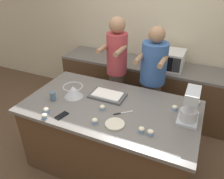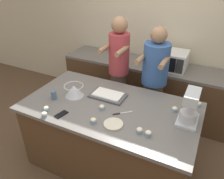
{
  "view_description": "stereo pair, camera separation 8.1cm",
  "coord_description": "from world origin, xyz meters",
  "views": [
    {
      "loc": [
        0.86,
        -1.86,
        2.29
      ],
      "look_at": [
        0.0,
        0.05,
        1.07
      ],
      "focal_mm": 35.0,
      "sensor_mm": 36.0,
      "label": 1
    },
    {
      "loc": [
        0.93,
        -1.83,
        2.29
      ],
      "look_at": [
        0.0,
        0.05,
        1.07
      ],
      "focal_mm": 35.0,
      "sensor_mm": 36.0,
      "label": 2
    }
  ],
  "objects": [
    {
      "name": "drinking_glass",
      "position": [
        -0.65,
        -0.17,
        0.95
      ],
      "size": [
        0.07,
        0.07,
        0.11
      ],
      "color": "slate",
      "rests_on": "island_counter"
    },
    {
      "name": "knife",
      "position": [
        0.18,
        -0.08,
        0.9
      ],
      "size": [
        0.17,
        0.16,
        0.01
      ],
      "color": "#BCBCC1",
      "rests_on": "island_counter"
    },
    {
      "name": "back_wall",
      "position": [
        0.0,
        1.68,
        1.35
      ],
      "size": [
        10.0,
        0.06,
        2.7
      ],
      "color": "beige",
      "rests_on": "ground_plane"
    },
    {
      "name": "microwave_oven",
      "position": [
        0.35,
        1.33,
        1.02
      ],
      "size": [
        0.5,
        0.4,
        0.27
      ],
      "color": "silver",
      "rests_on": "back_counter"
    },
    {
      "name": "small_plate",
      "position": [
        0.19,
        -0.29,
        0.9
      ],
      "size": [
        0.2,
        0.2,
        0.02
      ],
      "color": "beige",
      "rests_on": "island_counter"
    },
    {
      "name": "person_left",
      "position": [
        -0.25,
        0.77,
        0.92
      ],
      "size": [
        0.31,
        0.48,
        1.71
      ],
      "color": "brown",
      "rests_on": "ground_plane"
    },
    {
      "name": "person_right",
      "position": [
        0.28,
        0.77,
        0.86
      ],
      "size": [
        0.35,
        0.51,
        1.64
      ],
      "color": "brown",
      "rests_on": "ground_plane"
    },
    {
      "name": "cupcake_0",
      "position": [
        0.46,
        -0.29,
        0.92
      ],
      "size": [
        0.06,
        0.06,
        0.06
      ],
      "color": "#759EC6",
      "rests_on": "island_counter"
    },
    {
      "name": "cell_phone",
      "position": [
        -0.38,
        -0.39,
        0.9
      ],
      "size": [
        0.1,
        0.16,
        0.01
      ],
      "color": "black",
      "rests_on": "island_counter"
    },
    {
      "name": "stand_mixer",
      "position": [
        0.84,
        0.09,
        1.05
      ],
      "size": [
        0.2,
        0.3,
        0.36
      ],
      "color": "#B2B7BC",
      "rests_on": "island_counter"
    },
    {
      "name": "mixing_bowl",
      "position": [
        -0.48,
        -0.0,
        0.97
      ],
      "size": [
        0.24,
        0.24,
        0.14
      ],
      "color": "#BCBCC1",
      "rests_on": "island_counter"
    },
    {
      "name": "cupcake_7",
      "position": [
        -0.01,
        -0.35,
        0.92
      ],
      "size": [
        0.06,
        0.06,
        0.06
      ],
      "color": "#759EC6",
      "rests_on": "island_counter"
    },
    {
      "name": "back_counter",
      "position": [
        0.0,
        1.33,
        0.44
      ],
      "size": [
        2.8,
        0.6,
        0.89
      ],
      "color": "#4C331E",
      "rests_on": "ground_plane"
    },
    {
      "name": "cupcake_6",
      "position": [
        -0.57,
        -0.4,
        0.92
      ],
      "size": [
        0.06,
        0.06,
        0.06
      ],
      "color": "#759EC6",
      "rests_on": "island_counter"
    },
    {
      "name": "ground_plane",
      "position": [
        0.0,
        0.0,
        0.0
      ],
      "size": [
        16.0,
        16.0,
        0.0
      ],
      "primitive_type": "plane",
      "color": "brown"
    },
    {
      "name": "island_counter",
      "position": [
        0.0,
        0.0,
        0.45
      ],
      "size": [
        1.97,
        1.09,
        0.89
      ],
      "color": "#4C331E",
      "rests_on": "ground_plane"
    },
    {
      "name": "cupcake_8",
      "position": [
        -0.04,
        -0.11,
        0.92
      ],
      "size": [
        0.06,
        0.06,
        0.06
      ],
      "color": "#759EC6",
      "rests_on": "island_counter"
    },
    {
      "name": "baking_tray",
      "position": [
        -0.11,
        0.16,
        0.91
      ],
      "size": [
        0.43,
        0.26,
        0.04
      ],
      "color": "#4C4C51",
      "rests_on": "island_counter"
    },
    {
      "name": "cupcake_4",
      "position": [
        0.8,
        0.37,
        0.92
      ],
      "size": [
        0.06,
        0.06,
        0.06
      ],
      "color": "#759EC6",
      "rests_on": "island_counter"
    },
    {
      "name": "cupcake_3",
      "position": [
        0.55,
        -0.29,
        0.92
      ],
      "size": [
        0.06,
        0.06,
        0.06
      ],
      "color": "#759EC6",
      "rests_on": "island_counter"
    },
    {
      "name": "cupcake_5",
      "position": [
        -0.52,
        -0.49,
        0.92
      ],
      "size": [
        0.06,
        0.06,
        0.06
      ],
      "color": "#759EC6",
      "rests_on": "island_counter"
    },
    {
      "name": "cupcake_2",
      "position": [
        0.68,
        0.21,
        0.92
      ],
      "size": [
        0.06,
        0.06,
        0.06
      ],
      "color": "#759EC6",
      "rests_on": "island_counter"
    },
    {
      "name": "cupcake_1",
      "position": [
        0.9,
        0.43,
        0.92
      ],
      "size": [
        0.06,
        0.06,
        0.06
      ],
      "color": "#759EC6",
      "rests_on": "island_counter"
    }
  ]
}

